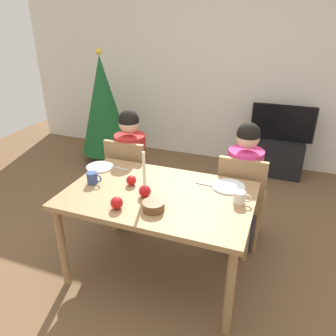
{
  "coord_description": "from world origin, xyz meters",
  "views": [
    {
      "loc": [
        0.81,
        -1.95,
        1.96
      ],
      "look_at": [
        0.0,
        0.2,
        0.87
      ],
      "focal_mm": 34.63,
      "sensor_mm": 36.0,
      "label": 1
    }
  ],
  "objects_px": {
    "person_right_child": "(242,188)",
    "plate_right": "(229,186)",
    "chair_left": "(130,176)",
    "christmas_tree": "(103,105)",
    "mug_right": "(240,198)",
    "bowl_walnuts": "(153,206)",
    "chair_right": "(241,195)",
    "tv": "(283,123)",
    "candle_centerpiece": "(145,188)",
    "plate_left": "(100,167)",
    "mug_left": "(93,178)",
    "person_left_child": "(131,169)",
    "tv_stand": "(277,157)",
    "apple_by_left_plate": "(117,203)",
    "apple_near_candle": "(131,180)",
    "dining_table": "(159,203)"
  },
  "relations": [
    {
      "from": "dining_table",
      "to": "christmas_tree",
      "type": "xyz_separation_m",
      "value": [
        -1.61,
        1.92,
        0.15
      ]
    },
    {
      "from": "chair_right",
      "to": "apple_near_candle",
      "type": "xyz_separation_m",
      "value": [
        -0.79,
        -0.56,
        0.28
      ]
    },
    {
      "from": "candle_centerpiece",
      "to": "plate_left",
      "type": "height_order",
      "value": "candle_centerpiece"
    },
    {
      "from": "person_left_child",
      "to": "plate_right",
      "type": "height_order",
      "value": "person_left_child"
    },
    {
      "from": "tv_stand",
      "to": "apple_by_left_plate",
      "type": "bearing_deg",
      "value": -110.45
    },
    {
      "from": "plate_left",
      "to": "person_right_child",
      "type": "bearing_deg",
      "value": 18.58
    },
    {
      "from": "person_right_child",
      "to": "mug_left",
      "type": "bearing_deg",
      "value": -148.11
    },
    {
      "from": "mug_right",
      "to": "christmas_tree",
      "type": "bearing_deg",
      "value": 140.07
    },
    {
      "from": "chair_left",
      "to": "plate_right",
      "type": "height_order",
      "value": "chair_left"
    },
    {
      "from": "mug_left",
      "to": "apple_by_left_plate",
      "type": "distance_m",
      "value": 0.44
    },
    {
      "from": "apple_near_candle",
      "to": "bowl_walnuts",
      "type": "bearing_deg",
      "value": -42.1
    },
    {
      "from": "chair_right",
      "to": "tv",
      "type": "relative_size",
      "value": 1.14
    },
    {
      "from": "tv_stand",
      "to": "christmas_tree",
      "type": "bearing_deg",
      "value": -170.9
    },
    {
      "from": "tv",
      "to": "plate_left",
      "type": "distance_m",
      "value": 2.51
    },
    {
      "from": "chair_left",
      "to": "apple_by_left_plate",
      "type": "bearing_deg",
      "value": -67.97
    },
    {
      "from": "mug_right",
      "to": "bowl_walnuts",
      "type": "bearing_deg",
      "value": -150.83
    },
    {
      "from": "dining_table",
      "to": "tv_stand",
      "type": "xyz_separation_m",
      "value": [
        0.78,
        2.3,
        -0.43
      ]
    },
    {
      "from": "plate_left",
      "to": "person_left_child",
      "type": "bearing_deg",
      "value": 76.57
    },
    {
      "from": "christmas_tree",
      "to": "mug_left",
      "type": "bearing_deg",
      "value": -61.32
    },
    {
      "from": "chair_right",
      "to": "mug_right",
      "type": "height_order",
      "value": "chair_right"
    },
    {
      "from": "chair_left",
      "to": "person_left_child",
      "type": "distance_m",
      "value": 0.07
    },
    {
      "from": "candle_centerpiece",
      "to": "plate_right",
      "type": "height_order",
      "value": "candle_centerpiece"
    },
    {
      "from": "person_left_child",
      "to": "apple_near_candle",
      "type": "height_order",
      "value": "person_left_child"
    },
    {
      "from": "chair_left",
      "to": "christmas_tree",
      "type": "height_order",
      "value": "christmas_tree"
    },
    {
      "from": "bowl_walnuts",
      "to": "dining_table",
      "type": "bearing_deg",
      "value": 103.47
    },
    {
      "from": "chair_left",
      "to": "plate_right",
      "type": "distance_m",
      "value": 1.11
    },
    {
      "from": "person_left_child",
      "to": "candle_centerpiece",
      "type": "bearing_deg",
      "value": -56.38
    },
    {
      "from": "tv",
      "to": "candle_centerpiece",
      "type": "bearing_deg",
      "value": -109.74
    },
    {
      "from": "person_right_child",
      "to": "bowl_walnuts",
      "type": "height_order",
      "value": "person_right_child"
    },
    {
      "from": "mug_left",
      "to": "tv",
      "type": "bearing_deg",
      "value": 60.43
    },
    {
      "from": "person_left_child",
      "to": "christmas_tree",
      "type": "height_order",
      "value": "christmas_tree"
    },
    {
      "from": "person_right_child",
      "to": "plate_left",
      "type": "distance_m",
      "value": 1.27
    },
    {
      "from": "chair_left",
      "to": "apple_near_candle",
      "type": "bearing_deg",
      "value": -61.41
    },
    {
      "from": "plate_left",
      "to": "apple_near_candle",
      "type": "relative_size",
      "value": 3.02
    },
    {
      "from": "dining_table",
      "to": "tv",
      "type": "distance_m",
      "value": 2.43
    },
    {
      "from": "plate_left",
      "to": "christmas_tree",
      "type": "bearing_deg",
      "value": 119.88
    },
    {
      "from": "mug_right",
      "to": "plate_right",
      "type": "bearing_deg",
      "value": 119.73
    },
    {
      "from": "person_left_child",
      "to": "bowl_walnuts",
      "type": "xyz_separation_m",
      "value": [
        0.61,
        -0.87,
        0.21
      ]
    },
    {
      "from": "candle_centerpiece",
      "to": "apple_by_left_plate",
      "type": "height_order",
      "value": "candle_centerpiece"
    },
    {
      "from": "christmas_tree",
      "to": "tv",
      "type": "bearing_deg",
      "value": 9.12
    },
    {
      "from": "plate_right",
      "to": "tv",
      "type": "bearing_deg",
      "value": 81.37
    },
    {
      "from": "person_left_child",
      "to": "candle_centerpiece",
      "type": "distance_m",
      "value": 0.9
    },
    {
      "from": "chair_left",
      "to": "mug_right",
      "type": "relative_size",
      "value": 7.06
    },
    {
      "from": "person_right_child",
      "to": "plate_right",
      "type": "bearing_deg",
      "value": -100.7
    },
    {
      "from": "apple_by_left_plate",
      "to": "person_right_child",
      "type": "bearing_deg",
      "value": 52.09
    },
    {
      "from": "christmas_tree",
      "to": "bowl_walnuts",
      "type": "distance_m",
      "value": 2.72
    },
    {
      "from": "person_right_child",
      "to": "apple_by_left_plate",
      "type": "height_order",
      "value": "person_right_child"
    },
    {
      "from": "chair_left",
      "to": "mug_left",
      "type": "distance_m",
      "value": 0.7
    },
    {
      "from": "candle_centerpiece",
      "to": "person_right_child",
      "type": "bearing_deg",
      "value": 49.5
    },
    {
      "from": "dining_table",
      "to": "mug_left",
      "type": "relative_size",
      "value": 10.99
    }
  ]
}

